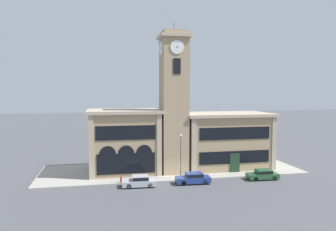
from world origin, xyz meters
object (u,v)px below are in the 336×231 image
Objects in this scene: parked_car_near at (139,181)px; street_lamp at (181,150)px; parked_car_mid at (193,178)px; fire_hydrant at (121,180)px; parked_car_far at (263,174)px.

parked_car_near is 0.70× the size of street_lamp.
parked_car_mid is 9.56m from fire_hydrant.
fire_hydrant is (-19.41, 1.82, -0.14)m from parked_car_far.
parked_car_mid is at bearing 2.86° from parked_car_far.
street_lamp is (5.91, 1.92, 3.44)m from parked_car_near.
fire_hydrant is at bearing -2.49° from parked_car_far.
parked_car_near is at bearing 2.86° from parked_car_far.
street_lamp is (-1.24, 1.92, 3.43)m from parked_car_mid.
street_lamp is at bearing -54.15° from parked_car_mid.
street_lamp is 8.91m from fire_hydrant.
parked_car_mid reaches higher than parked_car_far.
parked_car_near is 1.00× the size of parked_car_far.
parked_car_near is 7.15m from parked_car_mid.
parked_car_near is 17.17m from parked_car_far.
parked_car_near reaches higher than fire_hydrant.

